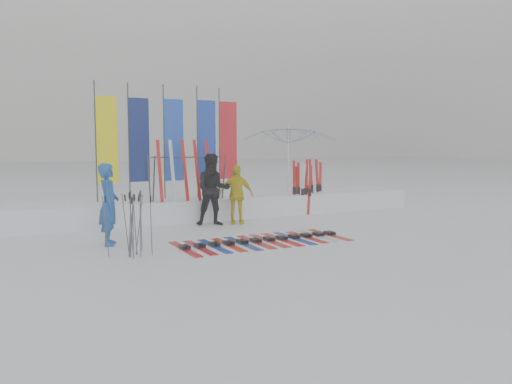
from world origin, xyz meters
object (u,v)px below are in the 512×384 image
person_blue (109,204)px  person_yellow (236,194)px  tent_canopy (289,166)px  ski_rack (187,172)px  person_black (213,190)px  ski_row (263,240)px

person_blue → person_yellow: person_blue is taller
person_yellow → tent_canopy: 4.06m
person_yellow → ski_rack: size_ratio=0.78×
person_black → ski_rack: 1.13m
person_blue → person_black: (2.95, 1.43, 0.08)m
person_blue → person_black: size_ratio=0.92×
person_black → ski_row: size_ratio=0.50×
person_yellow → ski_row: (-0.55, -2.58, -0.76)m
person_yellow → ski_row: person_yellow is taller
person_yellow → ski_rack: ski_rack is taller
ski_rack → person_black: bearing=-68.7°
person_blue → person_yellow: (3.60, 1.41, -0.07)m
person_blue → ski_row: size_ratio=0.46×
person_yellow → ski_rack: (-1.03, 0.99, 0.59)m
tent_canopy → ski_rack: tent_canopy is taller
person_black → person_yellow: 0.67m
person_blue → ski_rack: bearing=-32.9°
person_black → ski_rack: person_black is taller
tent_canopy → ski_row: bearing=-125.9°
person_yellow → person_black: bearing=-169.9°
ski_row → person_yellow: bearing=78.0°
person_black → person_yellow: size_ratio=1.19×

